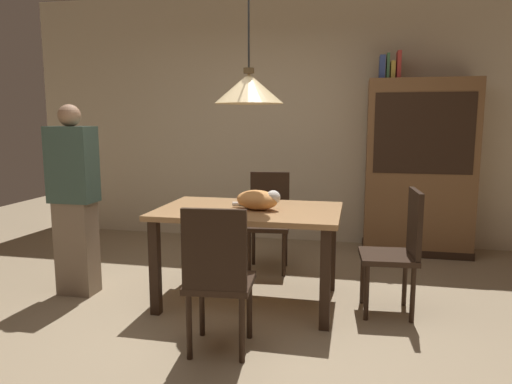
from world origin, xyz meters
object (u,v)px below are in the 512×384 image
chair_right_side (399,246)px  book_blue_wide (382,68)px  pendant_lamp (249,88)px  cat_sleeping (259,200)px  chair_near_front (218,274)px  book_green_slim (388,67)px  hutch_bookcase (419,171)px  book_red_tall (398,65)px  book_yellow_short (393,71)px  dining_table (249,221)px  person_standing (74,201)px  chair_far_back (269,216)px

chair_right_side → book_blue_wide: bearing=93.2°
chair_right_side → pendant_lamp: 1.61m
cat_sleeping → pendant_lamp: 0.84m
cat_sleeping → book_blue_wide: (0.95, 1.77, 1.14)m
chair_near_front → book_green_slim: (1.08, 2.61, 1.47)m
pendant_lamp → hutch_bookcase: pendant_lamp is taller
hutch_bookcase → book_red_tall: bearing=179.7°
cat_sleeping → book_yellow_short: size_ratio=2.02×
chair_near_front → book_yellow_short: bearing=66.6°
chair_right_side → dining_table: bearing=-179.7°
pendant_lamp → hutch_bookcase: size_ratio=0.70×
hutch_bookcase → person_standing: 3.43m
hutch_bookcase → person_standing: (-2.88, -1.86, -0.11)m
chair_far_back → person_standing: bearing=-144.9°
chair_near_front → pendant_lamp: (-0.01, 0.88, 1.15)m
chair_far_back → cat_sleeping: (0.09, -0.91, 0.32)m
chair_right_side → hutch_bookcase: (0.33, 1.73, 0.38)m
chair_near_front → cat_sleeping: (0.07, 0.85, 0.32)m
cat_sleeping → book_red_tall: size_ratio=1.44×
dining_table → book_red_tall: bearing=55.4°
chair_near_front → dining_table: bearing=90.4°
book_blue_wide → book_green_slim: book_green_slim is taller
pendant_lamp → book_red_tall: 2.13m
chair_near_front → book_green_slim: 3.19m
book_blue_wide → book_yellow_short: bearing=0.0°
cat_sleeping → pendant_lamp: pendant_lamp is taller
chair_far_back → book_red_tall: size_ratio=3.32×
pendant_lamp → book_yellow_short: (1.14, 1.74, 0.28)m
dining_table → chair_near_front: size_ratio=1.51×
hutch_bookcase → book_green_slim: 1.15m
dining_table → hutch_bookcase: 2.28m
chair_near_front → chair_far_back: bearing=90.5°
dining_table → book_green_slim: (1.09, 1.74, 1.33)m
chair_far_back → chair_right_side: (1.14, -0.87, 0.00)m
book_yellow_short → book_green_slim: bearing=180.0°
chair_right_side → book_yellow_short: bearing=89.6°
chair_near_front → book_green_slim: size_ratio=3.58×
book_yellow_short → person_standing: size_ratio=0.13×
chair_far_back → chair_right_side: 1.43m
dining_table → person_standing: bearing=-175.1°
book_green_slim → chair_far_back: bearing=-141.9°
cat_sleeping → book_blue_wide: size_ratio=1.69×
book_red_tall → pendant_lamp: bearing=-124.6°
book_blue_wide → book_red_tall: size_ratio=0.86×
chair_far_back → book_red_tall: 2.09m
chair_far_back → hutch_bookcase: bearing=30.4°
pendant_lamp → person_standing: size_ratio=0.84×
book_yellow_short → person_standing: 3.38m
person_standing → cat_sleeping: bearing=3.6°
chair_near_front → chair_right_side: (1.12, 0.88, 0.00)m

